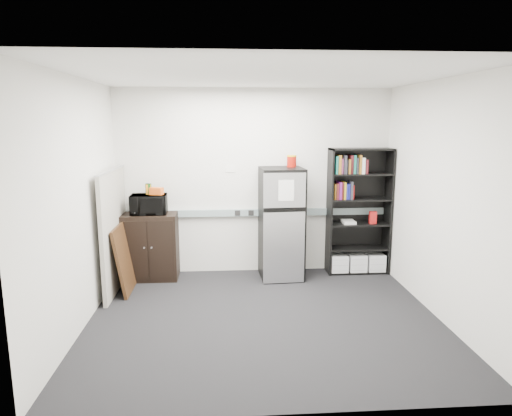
# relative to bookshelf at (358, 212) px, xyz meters

# --- Properties ---
(floor) EXTENTS (4.00, 4.00, 0.00)m
(floor) POSITION_rel_bookshelf_xyz_m (-1.53, -1.57, -0.91)
(floor) COLOR black
(floor) RESTS_ON ground
(wall_back) EXTENTS (4.00, 0.02, 2.70)m
(wall_back) POSITION_rel_bookshelf_xyz_m (-1.53, 0.18, 0.44)
(wall_back) COLOR silver
(wall_back) RESTS_ON floor
(wall_right) EXTENTS (0.02, 3.50, 2.70)m
(wall_right) POSITION_rel_bookshelf_xyz_m (0.47, -1.57, 0.44)
(wall_right) COLOR silver
(wall_right) RESTS_ON floor
(wall_left) EXTENTS (0.02, 3.50, 2.70)m
(wall_left) POSITION_rel_bookshelf_xyz_m (-3.53, -1.57, 0.44)
(wall_left) COLOR silver
(wall_left) RESTS_ON floor
(ceiling) EXTENTS (4.00, 3.50, 0.02)m
(ceiling) POSITION_rel_bookshelf_xyz_m (-1.53, -1.57, 1.79)
(ceiling) COLOR white
(ceiling) RESTS_ON wall_back
(electrical_raceway) EXTENTS (3.92, 0.05, 0.10)m
(electrical_raceway) POSITION_rel_bookshelf_xyz_m (-1.53, 0.15, -0.01)
(electrical_raceway) COLOR gray
(electrical_raceway) RESTS_ON wall_back
(wall_note) EXTENTS (0.14, 0.00, 0.10)m
(wall_note) POSITION_rel_bookshelf_xyz_m (-1.88, 0.18, 0.64)
(wall_note) COLOR white
(wall_note) RESTS_ON wall_back
(bookshelf) EXTENTS (0.90, 0.34, 1.85)m
(bookshelf) POSITION_rel_bookshelf_xyz_m (0.00, 0.00, 0.00)
(bookshelf) COLOR black
(bookshelf) RESTS_ON floor
(cubicle_partition) EXTENTS (0.06, 1.30, 1.62)m
(cubicle_partition) POSITION_rel_bookshelf_xyz_m (-3.43, -0.49, -0.10)
(cubicle_partition) COLOR gray
(cubicle_partition) RESTS_ON floor
(cabinet) EXTENTS (0.76, 0.50, 0.95)m
(cabinet) POSITION_rel_bookshelf_xyz_m (-3.03, -0.06, -0.44)
(cabinet) COLOR black
(cabinet) RESTS_ON floor
(microwave) EXTENTS (0.51, 0.35, 0.27)m
(microwave) POSITION_rel_bookshelf_xyz_m (-3.03, -0.08, 0.17)
(microwave) COLOR black
(microwave) RESTS_ON cabinet
(snack_box_a) EXTENTS (0.08, 0.07, 0.15)m
(snack_box_a) POSITION_rel_bookshelf_xyz_m (-3.03, -0.05, 0.39)
(snack_box_a) COLOR #195518
(snack_box_a) RESTS_ON microwave
(snack_box_b) EXTENTS (0.08, 0.06, 0.15)m
(snack_box_b) POSITION_rel_bookshelf_xyz_m (-3.03, -0.05, 0.39)
(snack_box_b) COLOR #0C370F
(snack_box_b) RESTS_ON microwave
(snack_box_c) EXTENTS (0.08, 0.06, 0.14)m
(snack_box_c) POSITION_rel_bookshelf_xyz_m (-3.03, -0.05, 0.38)
(snack_box_c) COLOR orange
(snack_box_c) RESTS_ON microwave
(snack_bag) EXTENTS (0.20, 0.15, 0.10)m
(snack_bag) POSITION_rel_bookshelf_xyz_m (-2.91, -0.10, 0.36)
(snack_bag) COLOR #DE5516
(snack_bag) RESTS_ON microwave
(refrigerator) EXTENTS (0.63, 0.65, 1.59)m
(refrigerator) POSITION_rel_bookshelf_xyz_m (-1.16, -0.14, -0.12)
(refrigerator) COLOR black
(refrigerator) RESTS_ON floor
(coffee_can) EXTENTS (0.14, 0.14, 0.19)m
(coffee_can) POSITION_rel_bookshelf_xyz_m (-1.01, -0.02, 0.77)
(coffee_can) COLOR #9C1107
(coffee_can) RESTS_ON refrigerator
(framed_poster) EXTENTS (0.18, 0.69, 0.89)m
(framed_poster) POSITION_rel_bookshelf_xyz_m (-3.30, -0.56, -0.47)
(framed_poster) COLOR #301D0D
(framed_poster) RESTS_ON floor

